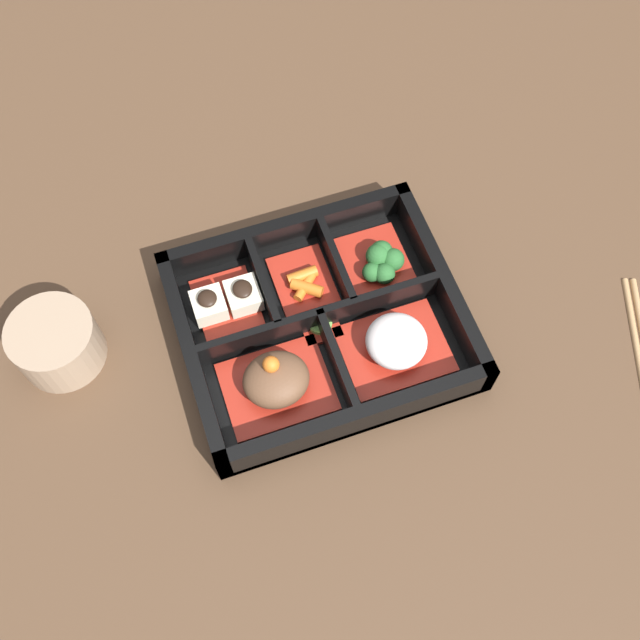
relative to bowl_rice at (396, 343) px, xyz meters
name	(u,v)px	position (x,y,z in m)	size (l,w,h in m)	color
ground_plane	(320,331)	(0.06, -0.05, -0.03)	(3.00, 3.00, 0.00)	#4C3523
bento_base	(320,328)	(0.06, -0.05, -0.02)	(0.29, 0.24, 0.01)	black
bento_rim	(319,319)	(0.06, -0.05, 0.00)	(0.29, 0.24, 0.05)	black
bowl_rice	(396,343)	(0.00, 0.00, 0.00)	(0.11, 0.09, 0.04)	maroon
bowl_stew	(276,381)	(0.13, 0.00, 0.00)	(0.11, 0.09, 0.05)	maroon
bowl_greens	(380,262)	(-0.02, -0.10, 0.00)	(0.07, 0.08, 0.03)	maroon
bowl_carrots	(302,284)	(0.07, -0.10, -0.01)	(0.06, 0.08, 0.02)	maroon
bowl_tofu	(227,302)	(0.15, -0.11, -0.01)	(0.07, 0.08, 0.04)	maroon
bowl_pickles	(319,323)	(0.06, -0.05, -0.01)	(0.04, 0.04, 0.01)	maroon
tea_cup	(56,342)	(0.33, -0.11, 0.00)	(0.09, 0.09, 0.06)	gray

